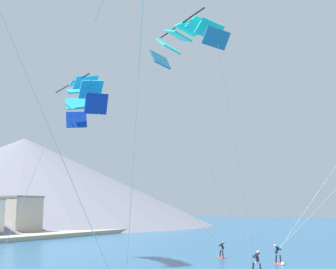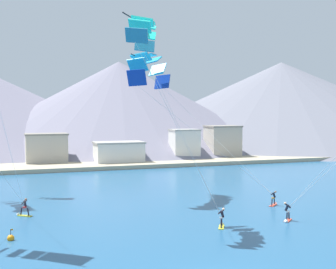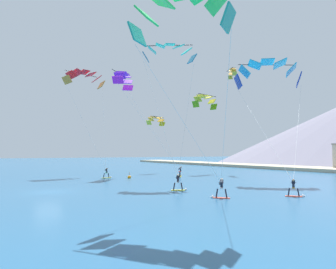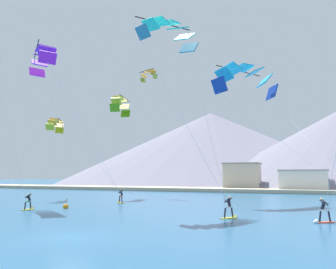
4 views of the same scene
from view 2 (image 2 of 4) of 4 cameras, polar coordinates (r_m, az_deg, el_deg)
name	(u,v)px [view 2 (image 2 of 4)]	position (r m, az deg, el deg)	size (l,w,h in m)	color
kitesurfer_near_lead	(274,201)	(51.51, 12.80, -7.89)	(1.59, 1.42, 1.68)	#E54C33
kitesurfer_near_trail	(222,221)	(41.51, 6.58, -10.40)	(1.18, 1.72, 1.80)	yellow
kitesurfer_mid_center	(23,210)	(47.46, -17.26, -8.82)	(1.60, 1.41, 1.77)	yellow
kitesurfer_far_left	(287,215)	(44.64, 14.30, -9.50)	(1.54, 1.48, 1.79)	#E54C33
parafoil_kite_near_lead	(148,67)	(54.11, -2.42, 8.19)	(14.38, 13.01, 15.28)	navy
parafoil_kite_near_trail	(143,31)	(40.87, -3.06, 12.50)	(8.46, 6.89, 16.59)	teal
race_marker_buoy	(11,238)	(39.34, -18.62, -11.90)	(0.56, 0.56, 1.02)	orange
shoreline_strip	(79,166)	(82.84, -10.76, -3.79)	(180.00, 10.00, 0.70)	tan
shore_building_harbour_front	(223,142)	(95.89, 6.66, -0.96)	(6.53, 5.45, 6.87)	#B7AD9E
shore_building_promenade_mid	(46,150)	(86.69, -14.60, -1.80)	(7.48, 4.60, 5.88)	#B7AD9E
shore_building_quay_east	(119,153)	(85.38, -6.02, -2.31)	(8.91, 5.27, 4.32)	silver
shore_building_quay_west	(184,145)	(90.98, 2.01, -1.33)	(5.40, 4.22, 6.32)	silver
mountain_peak_west_ridge	(119,105)	(126.33, -5.99, 3.66)	(86.41, 86.41, 22.89)	slate
mountain_peak_central_summit	(281,102)	(148.86, 13.61, 3.83)	(108.03, 108.03, 24.60)	slate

